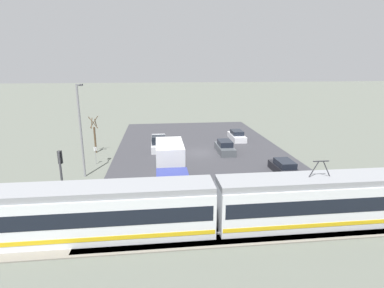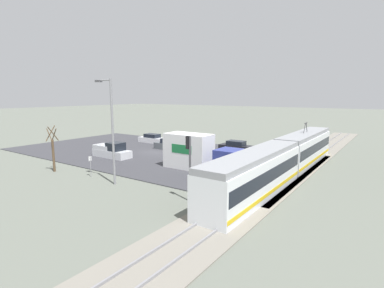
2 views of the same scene
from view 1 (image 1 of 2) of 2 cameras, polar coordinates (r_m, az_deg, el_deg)
ground_plane at (r=38.29m, az=1.80°, el=-1.74°), size 320.00×320.00×0.00m
road_surface at (r=38.28m, az=1.80°, el=-1.68°), size 21.72×40.46×0.08m
rail_bed at (r=21.72m, az=9.04°, el=-15.40°), size 75.34×4.40×0.22m
light_rail_tram at (r=20.54m, az=4.46°, el=-11.69°), size 28.34×2.74×4.60m
box_truck at (r=27.87m, az=-4.14°, el=-4.35°), size 2.58×8.63×3.68m
pickup_truck at (r=39.86m, az=-6.34°, el=0.03°), size 1.94×5.32×1.91m
sedan_car_0 at (r=32.19m, az=17.20°, el=-4.44°), size 1.82×4.68×1.42m
sedan_car_1 at (r=38.36m, az=6.28°, el=-0.67°), size 1.86×4.68×1.56m
sedan_car_2 at (r=45.17m, az=8.52°, el=1.55°), size 1.80×4.75×1.41m
traffic_light_pole at (r=24.05m, az=-23.61°, el=-5.19°), size 0.28×0.47×4.90m
street_tree at (r=39.91m, az=-18.03°, el=1.41°), size 1.12×0.93×4.74m
street_lamp_near_crossing at (r=31.11m, az=-20.43°, el=3.37°), size 0.36×1.95×9.20m
no_parking_sign at (r=35.43m, az=-17.91°, el=-1.76°), size 0.32×0.08×2.01m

